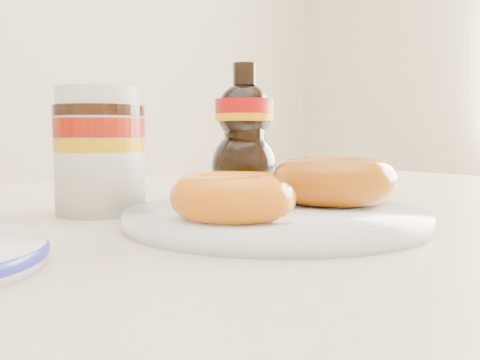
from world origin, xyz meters
TOP-DOWN VIEW (x-y plane):
  - dining_table at (0.00, 0.10)m, footprint 1.40×0.90m
  - plate at (0.06, 0.03)m, footprint 0.26×0.26m
  - donut_bitten at (-0.00, 0.01)m, footprint 0.11×0.11m
  - donut_whole at (0.13, 0.03)m, footprint 0.15×0.15m
  - nutella_jar at (-0.04, 0.18)m, footprint 0.09×0.09m
  - syrup_bottle at (0.15, 0.19)m, footprint 0.10×0.10m

SIDE VIEW (x-z plane):
  - dining_table at x=0.00m, z-range 0.29..1.04m
  - plate at x=0.06m, z-range 0.75..0.76m
  - donut_bitten at x=0.00m, z-range 0.76..0.80m
  - donut_whole at x=0.13m, z-range 0.76..0.80m
  - nutella_jar at x=-0.04m, z-range 0.75..0.88m
  - syrup_bottle at x=0.15m, z-range 0.75..0.91m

